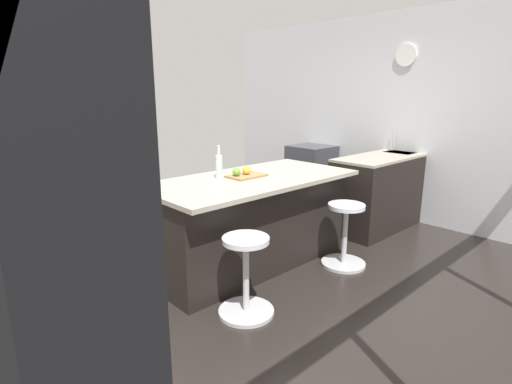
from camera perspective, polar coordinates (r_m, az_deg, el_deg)
ground_plane at (r=4.18m, az=-2.77°, el=-9.73°), size 7.19×7.19×0.00m
interior_partition_left at (r=5.89m, az=17.30°, el=10.30°), size 0.15×5.53×2.71m
sink_cabinet at (r=5.50m, az=18.84°, el=0.57°), size 1.97×0.60×1.21m
oven_range at (r=6.22m, az=7.96°, el=2.50°), size 0.60×0.61×0.90m
kitchen_island at (r=3.95m, az=-0.97°, el=-4.11°), size 2.08×1.01×0.90m
stool_by_window at (r=4.05m, az=12.64°, el=-6.31°), size 0.44×0.44×0.64m
stool_middle at (r=3.13m, az=-1.45°, el=-12.31°), size 0.44×0.44×0.64m
cutting_board at (r=3.82m, az=-1.39°, el=2.34°), size 0.36×0.24×0.02m
apple_green at (r=3.76m, az=-2.83°, el=2.91°), size 0.08×0.08×0.08m
apple_yellow at (r=3.83m, az=-1.37°, el=3.16°), size 0.08×0.08×0.08m
water_bottle at (r=3.75m, az=-5.35°, el=3.82°), size 0.06×0.06×0.31m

